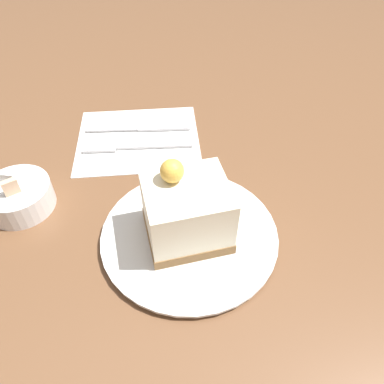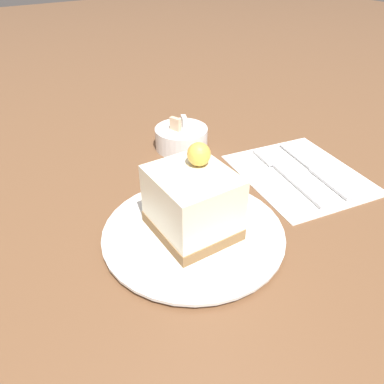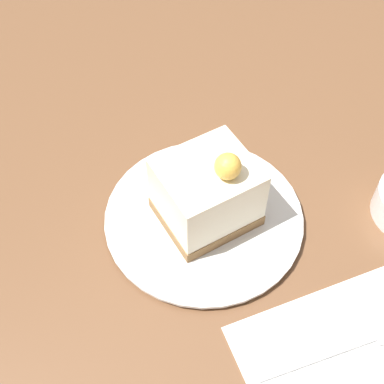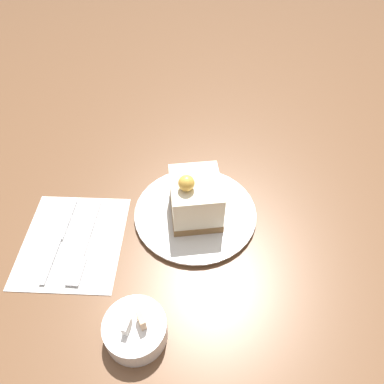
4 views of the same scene
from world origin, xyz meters
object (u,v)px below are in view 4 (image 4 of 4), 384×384
object	(u,v)px
fork	(84,248)
cake_slice	(195,198)
sugar_bowl	(135,330)
plate	(193,213)
knife	(62,231)

from	to	relation	value
fork	cake_slice	bearing A→B (deg)	-154.64
cake_slice	sugar_bowl	size ratio (longest dim) A/B	1.20
sugar_bowl	plate	bearing A→B (deg)	-118.59
cake_slice	fork	size ratio (longest dim) A/B	0.62
cake_slice	sugar_bowl	distance (m)	0.24
plate	cake_slice	bearing A→B (deg)	121.12
plate	sugar_bowl	size ratio (longest dim) A/B	2.46
plate	cake_slice	size ratio (longest dim) A/B	2.06
cake_slice	plate	bearing A→B (deg)	-57.27
plate	knife	distance (m)	0.24
fork	sugar_bowl	distance (m)	0.18
sugar_bowl	cake_slice	bearing A→B (deg)	-119.34
plate	cake_slice	xyz separation A→B (m)	(-0.00, 0.00, 0.05)
cake_slice	knife	xyz separation A→B (m)	(0.24, 0.00, -0.05)
knife	sugar_bowl	bearing A→B (deg)	134.26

